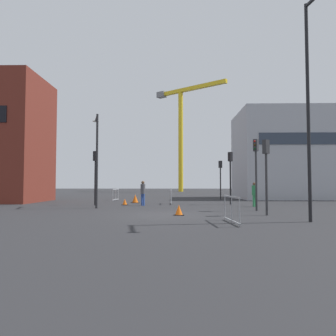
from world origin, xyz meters
name	(u,v)px	position (x,y,z in m)	size (l,w,h in m)	color
ground	(165,215)	(0.00, 0.00, 0.00)	(160.00, 160.00, 0.00)	#28282B
office_block	(304,155)	(14.27, 17.79, 4.56)	(13.97, 8.33, 9.12)	#A8AAB2
construction_crane	(182,122)	(1.87, 44.78, 13.39)	(13.04, 9.82, 20.14)	yellow
streetlamp_tall	(311,93)	(6.13, -3.07, 5.32)	(0.59, 1.90, 9.20)	black
streetlamp_short	(97,151)	(-4.56, 4.36, 3.69)	(0.82, 1.88, 6.06)	#232326
traffic_light_verge	(266,164)	(5.10, -0.17, 2.54)	(0.38, 0.36, 3.77)	#2D2D30
traffic_light_corner	(95,169)	(-5.26, 6.83, 2.64)	(0.39, 0.35, 3.93)	black
traffic_light_far	(230,169)	(4.72, 7.99, 2.66)	(0.36, 0.38, 3.96)	black
traffic_light_median	(256,163)	(5.25, 2.43, 2.78)	(0.36, 0.38, 4.16)	#2D2D30
traffic_light_crosswalk	(220,173)	(5.03, 15.36, 2.57)	(0.38, 0.35, 3.82)	#232326
pedestrian_walking	(254,193)	(5.93, 5.65, 0.96)	(0.34, 0.34, 1.66)	#2D844C
pedestrian_waiting	(143,191)	(-1.77, 6.58, 1.03)	(0.34, 0.34, 1.76)	#33519E
safety_barrier_rear	(116,194)	(-4.94, 13.11, 0.56)	(0.25, 2.00, 1.08)	#B2B5BA
safety_barrier_left_run	(232,209)	(2.78, -3.36, 0.56)	(0.28, 2.39, 1.08)	gray
safety_barrier_front	(171,197)	(0.24, 8.33, 0.56)	(0.12, 1.98, 1.08)	#B2B5BA
traffic_cone_striped	(135,199)	(-2.72, 9.84, 0.32)	(0.67, 0.67, 0.68)	black
traffic_cone_on_verge	(179,210)	(0.72, -0.23, 0.24)	(0.52, 0.52, 0.52)	black
traffic_cone_orange	(125,202)	(-3.17, 7.24, 0.21)	(0.46, 0.46, 0.47)	black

